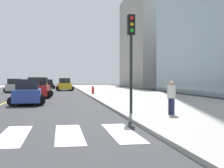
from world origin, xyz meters
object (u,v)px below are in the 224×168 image
object	(u,v)px
car_blue_nearest	(28,93)
car_red_fourth	(38,88)
car_black_third	(49,84)
car_yellow_sixth	(65,85)
traffic_light_near_corner	(131,44)
fire_hydrant	(93,90)
pedestrian_waiting_east	(171,96)
car_silver_second	(15,86)

from	to	relation	value
car_blue_nearest	car_red_fourth	size ratio (longest dim) A/B	0.91
car_black_third	car_yellow_sixth	world-z (taller)	car_yellow_sixth
traffic_light_near_corner	fire_hydrant	size ratio (longest dim) A/B	5.50
car_blue_nearest	pedestrian_waiting_east	world-z (taller)	car_blue_nearest
car_blue_nearest	car_yellow_sixth	world-z (taller)	car_yellow_sixth
car_blue_nearest	pedestrian_waiting_east	distance (m)	11.80
fire_hydrant	pedestrian_waiting_east	bearing A→B (deg)	-85.90
car_red_fourth	fire_hydrant	size ratio (longest dim) A/B	5.10
car_black_third	fire_hydrant	size ratio (longest dim) A/B	4.43
car_yellow_sixth	car_silver_second	bearing A→B (deg)	37.75
car_yellow_sixth	fire_hydrant	bearing A→B (deg)	99.44
car_black_third	car_red_fourth	xyz separation A→B (m)	(0.03, -28.98, 0.12)
traffic_light_near_corner	fire_hydrant	bearing A→B (deg)	-90.54
car_red_fourth	fire_hydrant	distance (m)	7.29
car_black_third	fire_hydrant	xyz separation A→B (m)	(5.83, -24.58, -0.23)
car_silver_second	car_red_fourth	world-z (taller)	car_red_fourth
car_blue_nearest	traffic_light_near_corner	xyz separation A→B (m)	(5.82, -8.02, 2.73)
car_yellow_sixth	traffic_light_near_corner	distance (m)	34.82
car_blue_nearest	pedestrian_waiting_east	xyz separation A→B (m)	(7.53, -9.08, 0.17)
fire_hydrant	car_blue_nearest	bearing A→B (deg)	-116.20
fire_hydrant	car_yellow_sixth	bearing A→B (deg)	101.77
car_silver_second	car_black_third	xyz separation A→B (m)	(3.92, 15.90, -0.06)
traffic_light_near_corner	pedestrian_waiting_east	bearing A→B (deg)	148.19
pedestrian_waiting_east	car_black_third	bearing A→B (deg)	164.80
car_black_third	car_red_fourth	distance (m)	28.98
car_black_third	car_yellow_sixth	bearing A→B (deg)	103.78
car_blue_nearest	traffic_light_near_corner	distance (m)	10.28
traffic_light_near_corner	car_black_third	bearing A→B (deg)	-82.83
car_yellow_sixth	fire_hydrant	xyz separation A→B (m)	(3.00, -14.38, -0.34)
car_black_third	car_red_fourth	size ratio (longest dim) A/B	0.87
car_silver_second	pedestrian_waiting_east	xyz separation A→B (m)	(11.28, -29.98, 0.15)
car_yellow_sixth	car_blue_nearest	bearing A→B (deg)	81.20
pedestrian_waiting_east	car_blue_nearest	bearing A→B (deg)	-164.64
car_red_fourth	traffic_light_near_corner	size ratio (longest dim) A/B	0.93
car_silver_second	traffic_light_near_corner	size ratio (longest dim) A/B	0.86
car_red_fourth	car_yellow_sixth	world-z (taller)	car_red_fourth
car_blue_nearest	car_black_third	size ratio (longest dim) A/B	1.05
car_black_third	pedestrian_waiting_east	size ratio (longest dim) A/B	2.48
car_red_fourth	fire_hydrant	world-z (taller)	car_red_fourth
car_blue_nearest	traffic_light_near_corner	world-z (taller)	traffic_light_near_corner
car_yellow_sixth	pedestrian_waiting_east	world-z (taller)	car_yellow_sixth
car_blue_nearest	car_black_third	bearing A→B (deg)	-92.46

